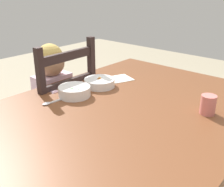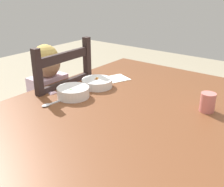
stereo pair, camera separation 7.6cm
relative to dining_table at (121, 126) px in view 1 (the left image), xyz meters
The scene contains 8 objects.
dining_table is the anchor object (origin of this frame).
dining_chair 0.62m from the dining_table, 83.84° to the left, with size 0.43×0.43×1.00m.
child_figure 0.59m from the dining_table, 83.87° to the left, with size 0.32×0.31×0.97m.
bowl_of_peas 0.32m from the dining_table, 96.33° to the left, with size 0.17×0.17×0.06m.
bowl_of_carrots 0.35m from the dining_table, 61.67° to the left, with size 0.18×0.18×0.05m.
spoon 0.37m from the dining_table, 119.19° to the left, with size 0.14×0.03×0.01m.
drinking_cup 0.41m from the dining_table, 54.62° to the right, with size 0.07×0.07×0.09m, color #D0716A.
paper_napkin 0.45m from the dining_table, 41.12° to the left, with size 0.14×0.13×0.00m, color white.
Camera 1 is at (-0.90, -0.73, 1.31)m, focal length 43.85 mm.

